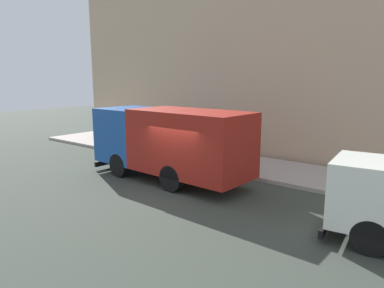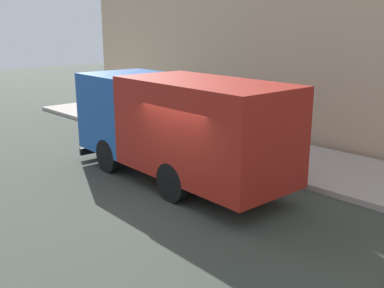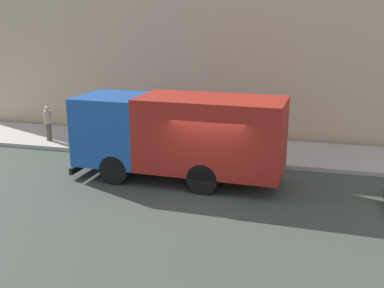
# 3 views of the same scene
# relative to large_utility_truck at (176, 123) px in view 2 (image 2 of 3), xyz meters

# --- Properties ---
(ground) EXTENTS (80.00, 80.00, 0.00)m
(ground) POSITION_rel_large_utility_truck_xyz_m (-0.85, -1.33, -1.75)
(ground) COLOR #3A4138
(sidewalk) EXTENTS (3.79, 30.00, 0.17)m
(sidewalk) POSITION_rel_large_utility_truck_xyz_m (4.05, -1.33, -1.66)
(sidewalk) COLOR #B0A59C
(sidewalk) RESTS_ON ground
(large_utility_truck) EXTENTS (2.75, 7.62, 3.07)m
(large_utility_truck) POSITION_rel_large_utility_truck_xyz_m (0.00, 0.00, 0.00)
(large_utility_truck) COLOR #1B4EA4
(large_utility_truck) RESTS_ON ground
(pedestrian_walking) EXTENTS (0.38, 0.38, 1.75)m
(pedestrian_walking) POSITION_rel_large_utility_truck_xyz_m (4.54, 3.41, -0.65)
(pedestrian_walking) COLOR black
(pedestrian_walking) RESTS_ON sidewalk
(pedestrian_standing) EXTENTS (0.49, 0.49, 1.65)m
(pedestrian_standing) POSITION_rel_large_utility_truck_xyz_m (4.56, 5.24, -0.71)
(pedestrian_standing) COLOR black
(pedestrian_standing) RESTS_ON sidewalk
(pedestrian_third) EXTENTS (0.46, 0.46, 1.62)m
(pedestrian_third) POSITION_rel_large_utility_truck_xyz_m (3.11, 7.25, -0.72)
(pedestrian_third) COLOR brown
(pedestrian_third) RESTS_ON sidewalk
(traffic_cone_orange) EXTENTS (0.46, 0.46, 0.65)m
(traffic_cone_orange) POSITION_rel_large_utility_truck_xyz_m (2.69, 3.11, -1.26)
(traffic_cone_orange) COLOR orange
(traffic_cone_orange) RESTS_ON sidewalk
(street_sign_post) EXTENTS (0.44, 0.08, 2.40)m
(street_sign_post) POSITION_rel_large_utility_truck_xyz_m (2.62, -1.42, -0.16)
(street_sign_post) COLOR #4C5156
(street_sign_post) RESTS_ON sidewalk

